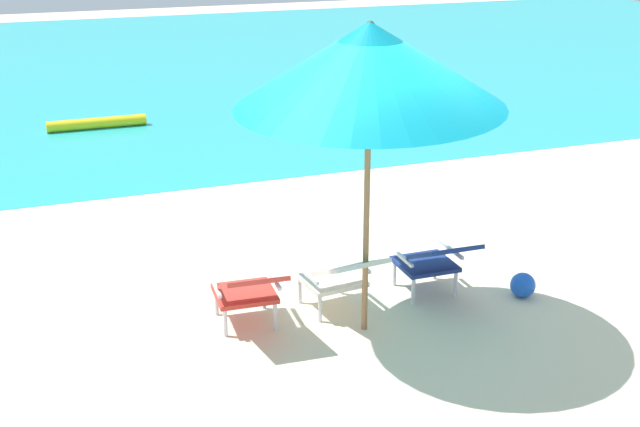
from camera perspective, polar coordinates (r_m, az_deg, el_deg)
name	(u,v)px	position (r m, az deg, el deg)	size (l,w,h in m)	color
ground_plane	(229,181)	(11.37, -6.17, 2.20)	(40.00, 40.00, 0.00)	beige
ocean_band	(130,67)	(19.82, -12.72, 9.62)	(40.00, 18.00, 0.01)	#28B2B7
swim_buoy	(97,123)	(14.42, -14.85, 5.93)	(0.18, 0.18, 1.60)	yellow
lounge_chair_left	(249,289)	(7.26, -4.86, -5.10)	(0.59, 0.91, 0.68)	red
lounge_chair_center	(340,274)	(7.51, 1.38, -4.14)	(0.62, 0.92, 0.68)	silver
lounge_chair_right	(434,259)	(7.90, 7.73, -3.06)	(0.56, 0.88, 0.68)	navy
beach_umbrella_center	(370,65)	(6.70, 3.37, 9.99)	(3.10, 3.10, 2.70)	olive
beach_ball	(523,285)	(8.20, 13.55, -4.73)	(0.24, 0.24, 0.24)	blue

